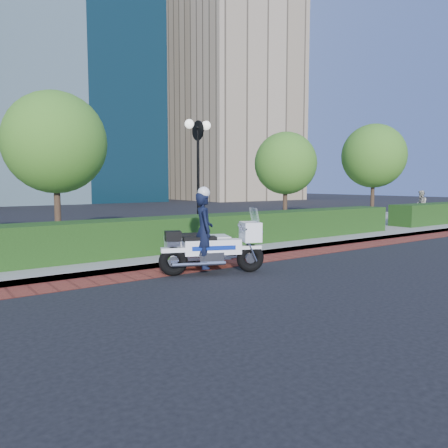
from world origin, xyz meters
TOP-DOWN VIEW (x-y plane):
  - ground at (0.00, 0.00)m, footprint 120.00×120.00m
  - brick_strip at (0.00, 1.50)m, footprint 60.00×1.00m
  - sidewalk at (0.00, 6.00)m, footprint 60.00×8.00m
  - hedge_main at (0.00, 3.60)m, footprint 18.00×1.20m
  - lamppost at (1.00, 5.20)m, footprint 1.02×0.70m
  - tree_b at (-3.50, 6.50)m, footprint 3.20×3.20m
  - tree_c at (6.50, 6.50)m, footprint 2.80×2.80m
  - tree_d at (13.00, 6.50)m, footprint 3.40×3.40m
  - tower_right at (28.00, 38.00)m, footprint 14.00×12.00m
  - police_motorcycle at (-1.50, 1.00)m, footprint 2.46×2.28m
  - pedestrian at (16.37, 5.66)m, footprint 0.99×0.95m

SIDE VIEW (x-z plane):
  - ground at x=0.00m, z-range 0.00..0.00m
  - brick_strip at x=0.00m, z-range 0.00..0.01m
  - sidewalk at x=0.00m, z-range 0.00..0.15m
  - hedge_main at x=0.00m, z-range 0.15..1.15m
  - police_motorcycle at x=-1.50m, z-range -0.33..1.76m
  - pedestrian at x=16.37m, z-range 0.15..1.75m
  - lamppost at x=1.00m, z-range 0.85..5.06m
  - tree_c at x=6.50m, z-range 0.90..5.20m
  - tree_b at x=-3.50m, z-range 0.99..5.88m
  - tree_d at x=13.00m, z-range 1.03..6.19m
  - tower_right at x=28.00m, z-range 0.00..28.00m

